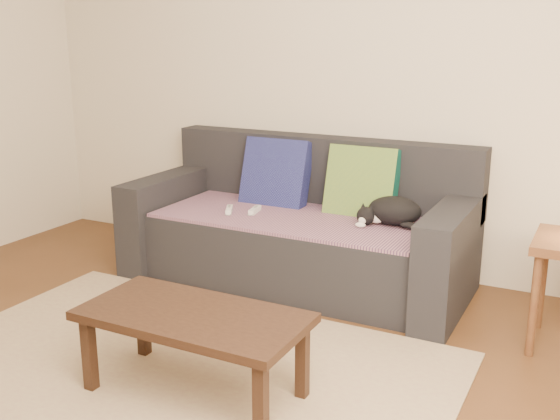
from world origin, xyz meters
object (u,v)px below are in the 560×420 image
at_px(coffee_table, 193,323).
at_px(wii_remote_b, 255,210).
at_px(sofa, 300,232).
at_px(cat, 392,211).
at_px(wii_remote_a, 229,210).

bearing_deg(coffee_table, wii_remote_b, 108.70).
bearing_deg(sofa, cat, -0.06).
height_order(wii_remote_b, coffee_table, wii_remote_b).
relative_size(cat, coffee_table, 0.39).
bearing_deg(sofa, coffee_table, -82.20).
relative_size(cat, wii_remote_a, 2.53).
xyz_separation_m(cat, wii_remote_a, (-0.98, -0.20, -0.06)).
height_order(cat, wii_remote_b, cat).
height_order(sofa, coffee_table, sofa).
relative_size(sofa, coffee_table, 2.19).
bearing_deg(cat, wii_remote_a, -167.33).
distance_m(sofa, cat, 0.63).
relative_size(wii_remote_b, coffee_table, 0.16).
bearing_deg(cat, coffee_table, -103.61).
height_order(cat, coffee_table, cat).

